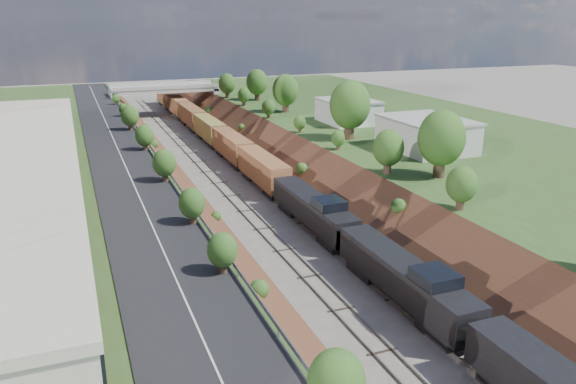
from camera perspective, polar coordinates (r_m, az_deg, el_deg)
name	(u,v)px	position (r m, az deg, el deg)	size (l,w,h in m)	color
platform_right	(446,149)	(91.09, 15.73, 4.20)	(44.00, 180.00, 5.00)	#324C1F
embankment_left	(162,196)	(74.71, -12.64, -0.40)	(7.07, 180.00, 7.07)	brown
embankment_right	(317,179)	(80.67, 2.94, 1.34)	(7.07, 180.00, 7.07)	brown
rail_left_track	(225,188)	(76.27, -6.42, 0.36)	(1.58, 180.00, 0.18)	gray
rail_right_track	(261,184)	(77.69, -2.72, 0.78)	(1.58, 180.00, 0.18)	gray
road	(123,161)	(72.88, -16.39, 3.00)	(8.00, 180.00, 0.10)	black
guardrail	(157,155)	(73.00, -13.21, 3.67)	(0.10, 171.00, 0.70)	#99999E
overpass	(165,95)	(135.37, -12.41, 9.64)	(24.50, 8.30, 7.40)	gray
white_building_near	(426,135)	(78.34, 13.87, 5.64)	(9.00, 12.00, 4.00)	silver
white_building_far	(348,112)	(96.63, 6.13, 8.08)	(8.00, 10.00, 3.60)	silver
tree_right_large	(442,139)	(64.61, 15.33, 5.25)	(5.25, 5.25, 7.61)	#473323
tree_left_crest	(247,273)	(35.42, -4.14, -8.19)	(2.45, 2.45, 3.55)	#473323
freight_train	(234,147)	(89.59, -5.53, 4.55)	(2.86, 146.17, 4.55)	black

